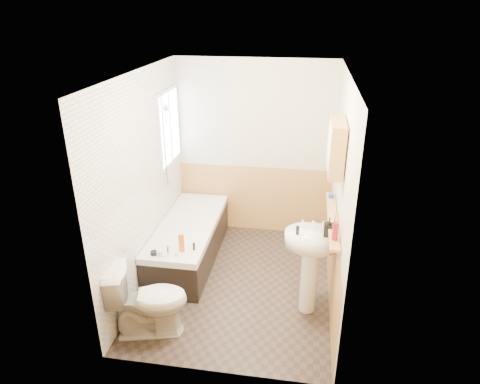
% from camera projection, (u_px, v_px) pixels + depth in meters
% --- Properties ---
extents(floor, '(2.80, 2.80, 0.00)m').
position_uv_depth(floor, '(238.00, 282.00, 5.25)').
color(floor, '#2C241F').
rests_on(floor, ground).
extents(ceiling, '(2.80, 2.80, 0.00)m').
position_uv_depth(ceiling, '(238.00, 74.00, 4.23)').
color(ceiling, white).
rests_on(ceiling, ground).
extents(wall_back, '(2.20, 0.02, 2.50)m').
position_uv_depth(wall_back, '(254.00, 150.00, 6.01)').
color(wall_back, beige).
rests_on(wall_back, ground).
extents(wall_front, '(2.20, 0.02, 2.50)m').
position_uv_depth(wall_front, '(210.00, 258.00, 3.47)').
color(wall_front, beige).
rests_on(wall_front, ground).
extents(wall_left, '(0.02, 2.80, 2.50)m').
position_uv_depth(wall_left, '(142.00, 183.00, 4.90)').
color(wall_left, beige).
rests_on(wall_left, ground).
extents(wall_right, '(0.02, 2.80, 2.50)m').
position_uv_depth(wall_right, '(340.00, 196.00, 4.58)').
color(wall_right, beige).
rests_on(wall_right, ground).
extents(wainscot_right, '(0.01, 2.80, 1.00)m').
position_uv_depth(wainscot_right, '(332.00, 255.00, 4.89)').
color(wainscot_right, tan).
rests_on(wainscot_right, wall_right).
extents(wainscot_front, '(2.20, 0.01, 1.00)m').
position_uv_depth(wainscot_front, '(213.00, 328.00, 3.79)').
color(wainscot_front, tan).
rests_on(wainscot_front, wall_front).
extents(wainscot_back, '(2.20, 0.01, 1.00)m').
position_uv_depth(wainscot_back, '(253.00, 199.00, 6.29)').
color(wainscot_back, tan).
rests_on(wainscot_back, wall_back).
extents(tile_cladding_left, '(0.01, 2.80, 2.50)m').
position_uv_depth(tile_cladding_left, '(144.00, 183.00, 4.89)').
color(tile_cladding_left, white).
rests_on(tile_cladding_left, wall_left).
extents(tile_return_back, '(0.75, 0.01, 1.50)m').
position_uv_depth(tile_return_back, '(202.00, 113.00, 5.89)').
color(tile_return_back, white).
rests_on(tile_return_back, wall_back).
extents(window, '(0.03, 0.79, 0.99)m').
position_uv_depth(window, '(170.00, 127.00, 5.58)').
color(window, white).
rests_on(window, wall_left).
extents(bathtub, '(0.70, 1.83, 0.67)m').
position_uv_depth(bathtub, '(189.00, 240.00, 5.64)').
color(bathtub, black).
rests_on(bathtub, floor).
extents(shower_riser, '(0.11, 0.08, 1.26)m').
position_uv_depth(shower_riser, '(164.00, 133.00, 5.32)').
color(shower_riser, silver).
rests_on(shower_riser, wall_left).
extents(toilet, '(0.88, 0.63, 0.78)m').
position_uv_depth(toilet, '(148.00, 300.00, 4.32)').
color(toilet, white).
rests_on(toilet, floor).
extents(sink, '(0.57, 0.46, 1.09)m').
position_uv_depth(sink, '(311.00, 256.00, 4.52)').
color(sink, white).
rests_on(sink, floor).
extents(pine_shelf, '(0.10, 1.30, 0.03)m').
position_uv_depth(pine_shelf, '(332.00, 219.00, 4.48)').
color(pine_shelf, tan).
rests_on(pine_shelf, wall_right).
extents(medicine_cabinet, '(0.15, 0.58, 0.53)m').
position_uv_depth(medicine_cabinet, '(336.00, 147.00, 4.24)').
color(medicine_cabinet, tan).
rests_on(medicine_cabinet, wall_right).
extents(foam_can, '(0.06, 0.06, 0.19)m').
position_uv_depth(foam_can, '(335.00, 231.00, 4.03)').
color(foam_can, maroon).
rests_on(foam_can, pine_shelf).
extents(green_bottle, '(0.05, 0.05, 0.22)m').
position_uv_depth(green_bottle, '(335.00, 222.00, 4.15)').
color(green_bottle, '#388447').
rests_on(green_bottle, pine_shelf).
extents(black_jar, '(0.08, 0.08, 0.04)m').
position_uv_depth(black_jar, '(331.00, 196.00, 4.93)').
color(black_jar, '#19339E').
rests_on(black_jar, pine_shelf).
extents(soap_bottle, '(0.12, 0.21, 0.09)m').
position_uv_depth(soap_bottle, '(328.00, 232.00, 4.33)').
color(soap_bottle, black).
rests_on(soap_bottle, sink).
extents(clear_bottle, '(0.04, 0.04, 0.10)m').
position_uv_depth(clear_bottle, '(298.00, 230.00, 4.35)').
color(clear_bottle, black).
rests_on(clear_bottle, sink).
extents(blue_gel, '(0.07, 0.05, 0.22)m').
position_uv_depth(blue_gel, '(182.00, 243.00, 4.86)').
color(blue_gel, orange).
rests_on(blue_gel, bathtub).
extents(cream_jar, '(0.07, 0.07, 0.05)m').
position_uv_depth(cream_jar, '(154.00, 253.00, 4.83)').
color(cream_jar, black).
rests_on(cream_jar, bathtub).
extents(orange_bottle, '(0.04, 0.04, 0.09)m').
position_uv_depth(orange_bottle, '(194.00, 247.00, 4.92)').
color(orange_bottle, black).
rests_on(orange_bottle, bathtub).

